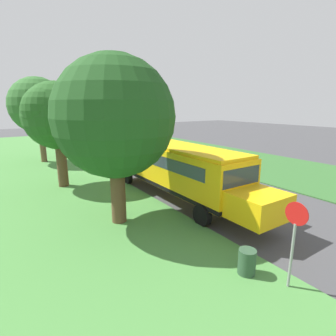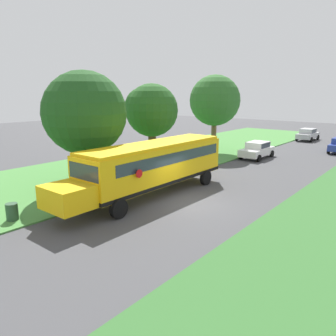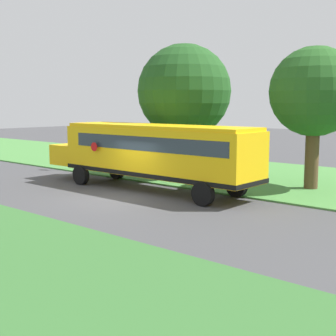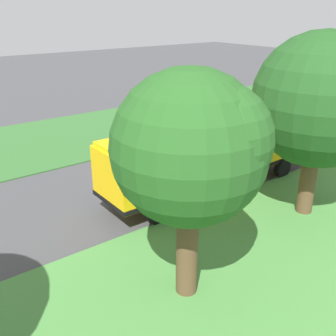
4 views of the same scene
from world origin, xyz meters
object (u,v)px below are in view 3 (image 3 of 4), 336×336
Objects in this scene: trash_bin at (92,164)px; stop_sign at (74,143)px; oak_tree_beside_bus at (185,91)px; school_bus at (153,151)px; oak_tree_roadside_mid at (314,91)px.

stop_sign is at bearing -63.99° from trash_bin.
trash_bin is at bearing -71.09° from oak_tree_beside_bus.
oak_tree_beside_bus reaches higher than school_bus.
oak_tree_beside_bus is 8.02m from stop_sign.
oak_tree_beside_bus is at bearing -83.20° from oak_tree_roadside_mid.
oak_tree_beside_bus is 2.73× the size of stop_sign.
stop_sign is 1.79m from trash_bin.
school_bus is 1.66× the size of oak_tree_beside_bus.
oak_tree_beside_bus reaches higher than oak_tree_roadside_mid.
stop_sign is at bearing -76.49° from oak_tree_roadside_mid.
stop_sign is at bearing -102.41° from school_bus.
school_bus is 1.81× the size of oak_tree_roadside_mid.
oak_tree_roadside_mid is at bearing 96.80° from oak_tree_beside_bus.
oak_tree_roadside_mid is at bearing 103.51° from stop_sign.
oak_tree_roadside_mid is at bearing 102.36° from trash_bin.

